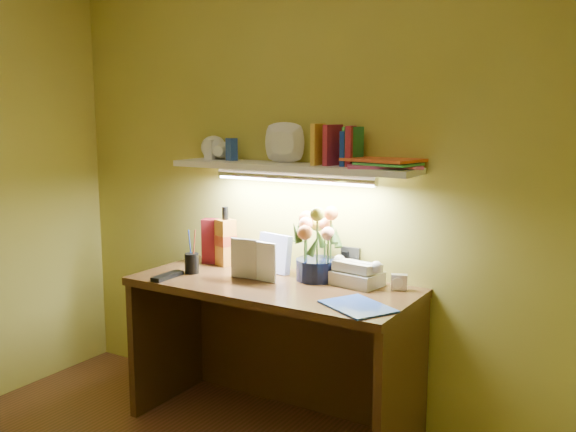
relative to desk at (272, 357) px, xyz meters
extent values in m
cube|color=#3D2910|center=(0.00, 0.00, 0.00)|extent=(1.40, 0.60, 0.75)
cube|color=silver|center=(0.57, 0.20, 0.41)|extent=(0.08, 0.06, 0.07)
cube|color=#5E0F12|center=(-0.52, 0.19, 0.50)|extent=(0.10, 0.10, 0.24)
cylinder|color=black|center=(-0.46, -0.05, 0.46)|extent=(0.07, 0.07, 0.18)
cube|color=black|center=(-0.49, -0.19, 0.39)|extent=(0.06, 0.19, 0.02)
cube|color=#2C52B4|center=(0.52, -0.14, 0.38)|extent=(0.36, 0.33, 0.01)
imported|color=beige|center=(-0.24, 0.00, 0.48)|extent=(0.15, 0.03, 0.20)
imported|color=white|center=(-0.12, 0.02, 0.47)|extent=(0.14, 0.03, 0.20)
cube|color=white|center=(0.00, 0.18, 0.93)|extent=(1.30, 0.25, 0.03)
imported|color=white|center=(-0.54, 0.18, 0.99)|extent=(0.13, 0.13, 0.10)
imported|color=white|center=(-0.46, 0.18, 0.98)|extent=(0.12, 0.12, 0.09)
imported|color=white|center=(-0.05, 0.18, 0.96)|extent=(0.25, 0.25, 0.05)
cube|color=white|center=(-0.52, 0.20, 0.99)|extent=(0.05, 0.04, 0.11)
cube|color=#2C52B4|center=(-0.38, 0.21, 1.00)|extent=(0.07, 0.06, 0.12)
cube|color=#AF2641|center=(0.22, 0.20, 1.04)|extent=(0.04, 0.13, 0.19)
cube|color=yellow|center=(0.15, 0.18, 1.04)|extent=(0.03, 0.12, 0.20)
cube|color=#1437AF|center=(0.30, 0.20, 1.02)|extent=(0.03, 0.12, 0.16)
cube|color=#257F3C|center=(0.32, 0.21, 1.03)|extent=(0.07, 0.12, 0.18)
cube|color=#AF2641|center=(0.31, 0.21, 1.03)|extent=(0.06, 0.14, 0.19)
cube|color=#F057AA|center=(0.47, 0.23, 0.95)|extent=(0.41, 0.37, 0.01)
cube|color=#47CF5C|center=(0.51, 0.19, 0.96)|extent=(0.29, 0.24, 0.01)
cube|color=orange|center=(0.47, 0.23, 0.97)|extent=(0.38, 0.31, 0.01)
camera|label=1|loc=(1.63, -2.53, 1.19)|focal=40.00mm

